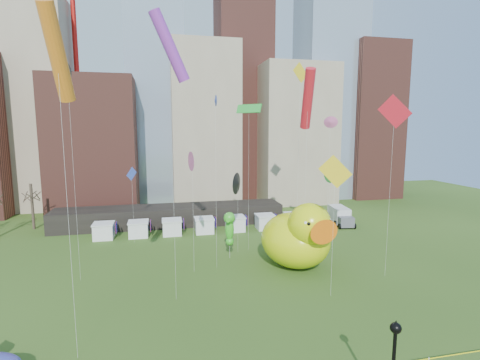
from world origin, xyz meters
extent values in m
cube|color=gray|center=(-30.00, 62.00, 21.00)|extent=(14.00, 12.00, 42.00)
cube|color=brown|center=(-18.00, 56.00, 13.00)|extent=(16.00, 14.00, 26.00)
cube|color=#8C9EB2|center=(-6.00, 64.00, 27.50)|extent=(12.00, 12.00, 55.00)
cube|color=gray|center=(4.00, 60.00, 17.00)|extent=(14.00, 14.00, 34.00)
cube|color=brown|center=(14.00, 66.00, 34.00)|extent=(12.00, 12.00, 68.00)
cube|color=gray|center=(24.00, 58.00, 15.00)|extent=(16.00, 14.00, 30.00)
cube|color=#8C9EB2|center=(34.00, 62.00, 24.00)|extent=(14.00, 12.00, 48.00)
cube|color=brown|center=(44.00, 60.00, 18.00)|extent=(12.00, 12.00, 36.00)
cylinder|color=red|center=(-22.00, 64.00, 38.00)|extent=(1.00, 1.00, 76.00)
cylinder|color=red|center=(30.00, 64.00, 38.00)|extent=(1.00, 1.00, 76.00)
cube|color=black|center=(-4.00, 42.00, 1.60)|extent=(38.00, 6.00, 3.20)
cube|color=white|center=(-14.00, 36.00, 1.10)|extent=(2.80, 2.80, 2.20)
cube|color=red|center=(-12.20, 36.00, 1.60)|extent=(0.08, 1.40, 1.60)
cube|color=white|center=(-9.00, 36.00, 1.10)|extent=(2.80, 2.80, 2.20)
cube|color=red|center=(-7.20, 36.00, 1.60)|extent=(0.08, 1.40, 1.60)
cube|color=white|center=(-4.00, 36.00, 1.10)|extent=(2.80, 2.80, 2.20)
cube|color=red|center=(-2.20, 36.00, 1.60)|extent=(0.08, 1.40, 1.60)
cube|color=white|center=(1.00, 36.00, 1.10)|extent=(2.80, 2.80, 2.20)
cube|color=red|center=(2.80, 36.00, 1.60)|extent=(0.08, 1.40, 1.60)
cube|color=white|center=(6.00, 36.00, 1.10)|extent=(2.80, 2.80, 2.20)
cube|color=red|center=(7.80, 36.00, 1.60)|extent=(0.08, 1.40, 1.60)
cube|color=white|center=(11.00, 36.00, 1.10)|extent=(2.80, 2.80, 2.20)
cube|color=red|center=(12.80, 36.00, 1.60)|extent=(0.08, 1.40, 1.60)
cube|color=white|center=(16.00, 36.00, 1.10)|extent=(2.80, 2.80, 2.20)
cube|color=red|center=(17.80, 36.00, 1.60)|extent=(0.08, 1.40, 1.60)
cylinder|color=#382B21|center=(-26.00, 44.00, 3.75)|extent=(0.44, 0.44, 7.50)
ellipsoid|color=#D4E20B|center=(9.91, 19.77, 3.19)|extent=(9.40, 10.45, 6.39)
ellipsoid|color=#D4E20B|center=(9.20, 23.23, 3.03)|extent=(2.41, 2.04, 2.59)
sphere|color=#D4E20B|center=(10.49, 16.97, 5.76)|extent=(5.67, 5.67, 4.80)
cone|color=orange|center=(10.90, 14.97, 5.60)|extent=(3.02, 2.65, 2.64)
sphere|color=white|center=(9.46, 15.41, 6.41)|extent=(0.86, 0.86, 0.86)
sphere|color=white|center=(12.05, 15.94, 6.41)|extent=(0.86, 0.86, 0.86)
sphere|color=black|center=(9.54, 15.01, 6.41)|extent=(0.43, 0.43, 0.43)
sphere|color=black|center=(12.13, 15.54, 6.41)|extent=(0.43, 0.43, 0.43)
ellipsoid|color=white|center=(15.55, 26.18, 1.07)|extent=(2.73, 3.16, 2.14)
ellipsoid|color=white|center=(15.61, 27.36, 1.01)|extent=(0.73, 0.58, 0.87)
sphere|color=white|center=(15.51, 25.22, 1.93)|extent=(1.68, 1.68, 1.61)
cone|color=orange|center=(15.48, 24.54, 1.88)|extent=(0.92, 0.76, 0.89)
sphere|color=white|center=(15.05, 24.80, 2.15)|extent=(0.29, 0.29, 0.29)
sphere|color=white|center=(15.93, 24.76, 2.15)|extent=(0.29, 0.29, 0.29)
sphere|color=black|center=(15.04, 24.67, 2.15)|extent=(0.14, 0.14, 0.14)
sphere|color=black|center=(15.92, 24.63, 2.15)|extent=(0.14, 0.14, 0.14)
cylinder|color=silver|center=(2.83, 24.02, 1.87)|extent=(0.03, 0.03, 3.74)
ellipsoid|color=green|center=(2.83, 24.02, 3.74)|extent=(1.34, 1.22, 2.80)
sphere|color=green|center=(2.83, 23.87, 5.24)|extent=(1.82, 1.82, 1.43)
cone|color=green|center=(2.83, 23.23, 5.17)|extent=(0.77, 1.01, 0.50)
sphere|color=green|center=(2.83, 24.07, 2.13)|extent=(1.00, 1.00, 1.00)
cylinder|color=silver|center=(9.29, 20.86, 1.90)|extent=(0.03, 0.03, 3.80)
ellipsoid|color=#573BB2|center=(9.29, 20.86, 3.80)|extent=(1.07, 0.89, 2.64)
sphere|color=#573BB2|center=(9.29, 20.71, 5.22)|extent=(1.40, 1.40, 1.34)
cone|color=#573BB2|center=(9.29, 20.11, 5.15)|extent=(0.51, 0.86, 0.47)
sphere|color=#573BB2|center=(9.29, 20.91, 2.29)|extent=(0.94, 0.94, 0.94)
sphere|color=black|center=(6.86, -3.21, 5.51)|extent=(0.62, 0.62, 0.62)
cone|color=black|center=(6.86, -3.21, 5.84)|extent=(0.22, 0.22, 0.28)
cube|color=silver|center=(24.57, 36.86, 1.58)|extent=(3.09, 5.37, 2.55)
cube|color=#595960|center=(24.15, 33.63, 1.07)|extent=(2.56, 2.12, 1.63)
cylinder|color=black|center=(23.07, 35.20, 0.46)|extent=(0.37, 0.94, 0.92)
cylinder|color=black|center=(25.60, 34.87, 0.46)|extent=(0.37, 0.94, 0.92)
cylinder|color=black|center=(23.52, 38.64, 0.46)|extent=(0.37, 0.94, 0.92)
cylinder|color=black|center=(26.05, 38.31, 0.46)|extent=(0.37, 0.94, 0.92)
cylinder|color=silver|center=(18.70, 14.78, 9.02)|extent=(0.02, 0.02, 18.05)
cube|color=red|center=(18.70, 14.78, 18.05)|extent=(2.14, 2.89, 3.57)
cylinder|color=silver|center=(-1.99, 20.52, 6.35)|extent=(0.02, 0.02, 12.71)
cone|color=pink|center=(-1.99, 20.52, 12.71)|extent=(0.53, 2.17, 2.16)
cylinder|color=silver|center=(-14.26, 20.89, 11.01)|extent=(0.02, 0.02, 22.02)
cone|color=black|center=(-14.26, 20.89, 22.02)|extent=(0.55, 1.85, 1.84)
cylinder|color=silver|center=(18.77, 29.08, 4.79)|extent=(0.02, 0.02, 9.57)
cone|color=green|center=(18.77, 29.08, 9.57)|extent=(0.31, 2.31, 2.31)
cylinder|color=silver|center=(13.52, 28.42, 11.91)|extent=(0.02, 0.02, 23.83)
cube|color=yellow|center=(13.52, 28.42, 23.83)|extent=(2.55, 1.08, 2.75)
cylinder|color=silver|center=(-9.44, 33.14, 4.99)|extent=(0.02, 0.02, 9.98)
cube|color=blue|center=(-9.44, 33.14, 9.98)|extent=(1.30, 1.46, 1.92)
cylinder|color=silver|center=(-11.55, 6.41, 10.46)|extent=(0.02, 0.02, 20.93)
cylinder|color=orange|center=(-11.55, 6.41, 20.93)|extent=(1.49, 3.62, 5.98)
cylinder|color=silver|center=(-4.29, 14.17, 11.67)|extent=(0.02, 0.02, 23.35)
cylinder|color=purple|center=(-4.29, 14.17, 23.35)|extent=(3.73, 2.06, 6.10)
cylinder|color=silver|center=(12.01, 22.01, 9.88)|extent=(0.02, 0.02, 19.76)
cylinder|color=red|center=(12.01, 22.01, 19.76)|extent=(2.12, 4.38, 7.17)
cylinder|color=silver|center=(16.75, 25.51, 8.56)|extent=(0.02, 0.02, 17.13)
cone|color=pink|center=(16.75, 25.51, 17.13)|extent=(0.84, 1.47, 1.54)
cylinder|color=silver|center=(4.32, 26.08, 4.60)|extent=(0.02, 0.02, 9.21)
cone|color=black|center=(4.32, 26.08, 9.21)|extent=(1.53, 2.69, 2.81)
cylinder|color=silver|center=(5.90, 26.63, 9.41)|extent=(0.02, 0.02, 18.82)
cube|color=green|center=(5.90, 26.63, 18.82)|extent=(2.82, 3.11, 1.13)
cylinder|color=silver|center=(10.54, 11.56, 6.14)|extent=(0.02, 0.02, 12.27)
cube|color=yellow|center=(10.54, 11.56, 12.27)|extent=(2.80, 1.46, 3.14)
cylinder|color=silver|center=(0.72, 21.14, 9.67)|extent=(0.02, 0.02, 19.34)
cone|color=blue|center=(0.72, 21.14, 19.34)|extent=(0.21, 1.28, 1.28)
camera|label=1|loc=(-5.29, -19.20, 16.19)|focal=27.00mm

